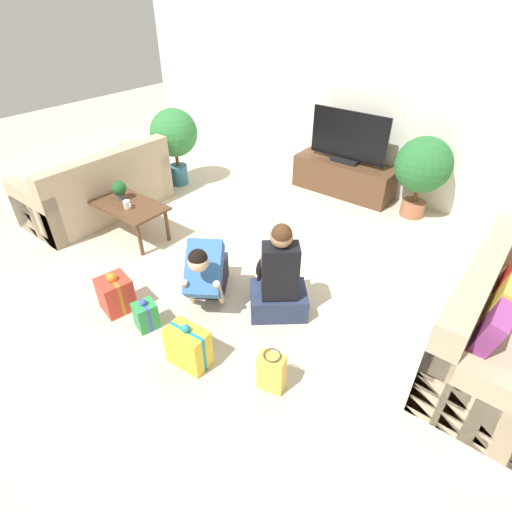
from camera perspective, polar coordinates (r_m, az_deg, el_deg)
The scene contains 18 objects.
ground_plane at distance 4.37m, azimuth -0.85°, elevation -1.81°, with size 16.00×16.00×0.00m, color beige.
wall_back at distance 5.94m, azimuth 16.27°, elevation 20.87°, with size 8.40×0.06×2.60m.
sofa_left at distance 5.73m, azimuth -21.50°, elevation 8.68°, with size 0.92×1.82×0.88m.
sofa_right at distance 3.76m, azimuth 32.06°, elevation -9.33°, with size 0.92×1.82×0.88m.
coffee_table at distance 5.01m, azimuth -18.04°, elevation 6.73°, with size 1.03×0.52×0.44m.
tv_console at distance 6.05m, azimuth 12.35°, elevation 10.93°, with size 1.44×0.48×0.47m.
tv at distance 5.85m, azimuth 13.03°, elevation 15.86°, with size 1.13×0.20×0.70m.
potted_plant_back_right at distance 5.50m, azimuth 22.73°, elevation 11.59°, with size 0.69×0.69×1.06m.
potted_plant_corner_left at distance 6.13m, azimuth -11.61°, elevation 16.48°, with size 0.68×0.68×1.13m.
person_kneeling at distance 3.80m, azimuth -7.02°, elevation -2.23°, with size 0.69×0.81×0.78m.
person_sitting at distance 3.62m, azimuth 3.34°, elevation -3.80°, with size 0.66×0.64×0.98m.
dog at distance 4.05m, azimuth 1.67°, elevation -0.92°, with size 0.29×0.56×0.37m.
gift_box_a at distance 3.34m, azimuth -9.65°, elevation -12.63°, with size 0.35×0.23×0.42m.
gift_box_b at distance 3.74m, azimuth -15.46°, elevation -8.16°, with size 0.22×0.23×0.32m.
gift_box_c at distance 3.99m, azimuth -19.41°, elevation -5.11°, with size 0.33×0.33×0.42m.
gift_bag_a at distance 3.13m, azimuth 2.23°, elevation -16.22°, with size 0.22×0.16×0.37m.
mug at distance 4.84m, azimuth -17.95°, elevation 7.03°, with size 0.12×0.08×0.09m.
tabletop_plant at distance 5.05m, azimuth -18.95°, elevation 8.99°, with size 0.17×0.17×0.22m.
Camera 1 is at (2.21, -2.72, 2.62)m, focal length 28.00 mm.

